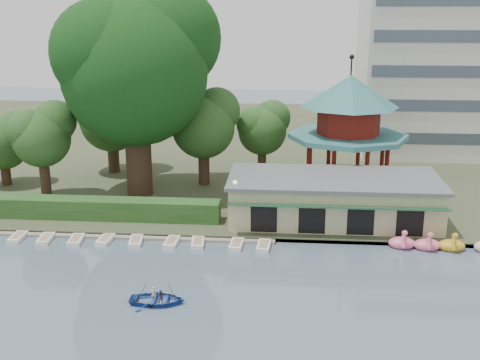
# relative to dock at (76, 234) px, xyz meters

# --- Properties ---
(ground_plane) EXTENTS (220.00, 220.00, 0.00)m
(ground_plane) POSITION_rel_dock_xyz_m (12.00, -17.20, -0.12)
(ground_plane) COLOR slate
(ground_plane) RESTS_ON ground
(shore) EXTENTS (220.00, 70.00, 0.40)m
(shore) POSITION_rel_dock_xyz_m (12.00, 34.80, 0.08)
(shore) COLOR #424930
(shore) RESTS_ON ground
(embankment) EXTENTS (220.00, 0.60, 0.30)m
(embankment) POSITION_rel_dock_xyz_m (12.00, 0.10, 0.03)
(embankment) COLOR gray
(embankment) RESTS_ON ground
(dock) EXTENTS (34.00, 1.60, 0.24)m
(dock) POSITION_rel_dock_xyz_m (0.00, 0.00, 0.00)
(dock) COLOR gray
(dock) RESTS_ON ground
(boathouse) EXTENTS (18.60, 9.39, 3.90)m
(boathouse) POSITION_rel_dock_xyz_m (22.00, 4.77, 2.25)
(boathouse) COLOR #BAB485
(boathouse) RESTS_ON shore
(pavilion) EXTENTS (12.40, 12.40, 13.50)m
(pavilion) POSITION_rel_dock_xyz_m (24.00, 14.80, 7.36)
(pavilion) COLOR #BAB485
(pavilion) RESTS_ON shore
(hedge) EXTENTS (30.00, 2.00, 1.80)m
(hedge) POSITION_rel_dock_xyz_m (-3.00, 3.30, 1.18)
(hedge) COLOR #2B5521
(hedge) RESTS_ON shore
(lamp_post) EXTENTS (0.36, 0.36, 4.28)m
(lamp_post) POSITION_rel_dock_xyz_m (13.50, 1.80, 3.22)
(lamp_post) COLOR black
(lamp_post) RESTS_ON shore
(big_tree) EXTENTS (15.67, 14.60, 20.71)m
(big_tree) POSITION_rel_dock_xyz_m (3.19, 11.03, 13.53)
(big_tree) COLOR #3A281C
(big_tree) RESTS_ON shore
(small_trees) EXTENTS (38.77, 16.53, 10.23)m
(small_trees) POSITION_rel_dock_xyz_m (-0.94, 14.88, 6.44)
(small_trees) COLOR #3A281C
(small_trees) RESTS_ON shore
(swan_boats) EXTENTS (12.05, 2.14, 1.92)m
(swan_boats) POSITION_rel_dock_xyz_m (32.49, -0.69, 0.28)
(swan_boats) COLOR pink
(swan_boats) RESTS_ON ground
(moored_rowboats) EXTENTS (32.48, 2.67, 0.36)m
(moored_rowboats) POSITION_rel_dock_xyz_m (0.58, -1.34, 0.06)
(moored_rowboats) COLOR white
(moored_rowboats) RESTS_ON ground
(rowboat_with_passengers) EXTENTS (5.21, 3.79, 2.01)m
(rowboat_with_passengers) POSITION_rel_dock_xyz_m (9.57, -11.46, 0.41)
(rowboat_with_passengers) COLOR #204597
(rowboat_with_passengers) RESTS_ON ground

